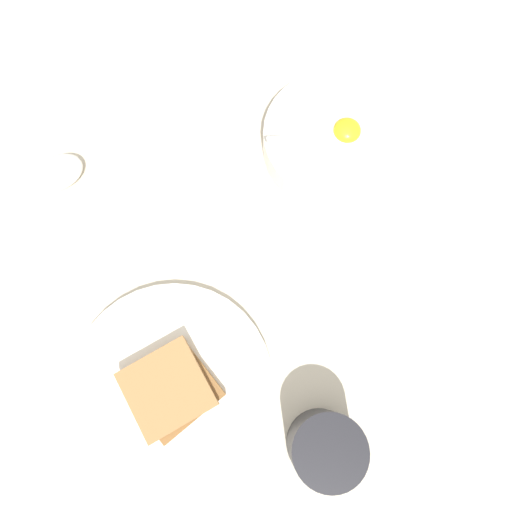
{
  "coord_description": "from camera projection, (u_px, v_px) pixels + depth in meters",
  "views": [
    {
      "loc": [
        0.14,
        0.11,
        0.56
      ],
      "look_at": [
        -0.0,
        0.11,
        0.02
      ],
      "focal_mm": 35.0,
      "sensor_mm": 36.0,
      "label": 1
    }
  ],
  "objects": [
    {
      "name": "soup_spoon",
      "position": [
        52.0,
        177.0,
        0.6
      ],
      "size": [
        0.09,
        0.13,
        0.03
      ],
      "color": "white",
      "rests_on": "ground_plane"
    },
    {
      "name": "toast_plate",
      "position": [
        171.0,
        385.0,
        0.54
      ],
      "size": [
        0.22,
        0.22,
        0.01
      ],
      "color": "white",
      "rests_on": "ground_plane"
    },
    {
      "name": "drinking_cup",
      "position": [
        325.0,
        448.0,
        0.49
      ],
      "size": [
        0.07,
        0.07,
        0.08
      ],
      "color": "black",
      "rests_on": "ground_plane"
    },
    {
      "name": "egg_bowl",
      "position": [
        333.0,
        140.0,
        0.6
      ],
      "size": [
        0.17,
        0.17,
        0.07
      ],
      "color": "white",
      "rests_on": "ground_plane"
    },
    {
      "name": "ground_plane",
      "position": [
        158.0,
        263.0,
        0.58
      ],
      "size": [
        3.0,
        3.0,
        0.0
      ],
      "primitive_type": "plane",
      "color": "beige"
    },
    {
      "name": "toast_sandwich",
      "position": [
        170.0,
        389.0,
        0.52
      ],
      "size": [
        0.11,
        0.12,
        0.02
      ],
      "color": "brown",
      "rests_on": "toast_plate"
    }
  ]
}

